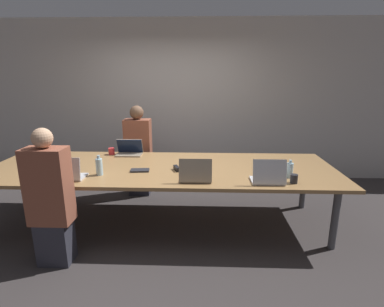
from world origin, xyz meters
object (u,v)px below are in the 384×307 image
object	(u,v)px
bottle_near_left	(99,167)
cup_near_right	(294,179)
cup_near_left	(48,173)
laptop_far_midleft	(129,150)
bottle_near_right	(290,170)
stapler	(177,168)
person_near_left	(50,201)
laptop_near_midright	(195,175)
laptop_near_left	(68,173)
person_far_midleft	(139,152)
cup_far_midleft	(111,151)
laptop_near_right	(268,176)

from	to	relation	value
bottle_near_left	cup_near_right	world-z (taller)	bottle_near_left
cup_near_left	cup_near_right	bearing A→B (deg)	-2.27
bottle_near_left	laptop_far_midleft	distance (m)	0.90
bottle_near_right	stapler	size ratio (longest dim) A/B	1.30
person_near_left	bottle_near_right	bearing A→B (deg)	-167.57
laptop_near_midright	laptop_near_left	bearing A→B (deg)	-0.28
bottle_near_right	person_near_left	bearing A→B (deg)	-167.57
person_far_midleft	person_near_left	bearing A→B (deg)	-104.73
cup_near_right	laptop_far_midleft	size ratio (longest dim) A/B	0.26
laptop_near_midright	stapler	xyz separation A→B (m)	(-0.24, 0.37, -0.05)
cup_near_right	person_far_midleft	distance (m)	2.47
laptop_near_left	cup_far_midleft	world-z (taller)	laptop_near_left
bottle_near_left	stapler	bearing A→B (deg)	12.92
laptop_near_left	cup_near_left	xyz separation A→B (m)	(-0.27, 0.09, -0.04)
cup_near_left	bottle_near_right	xyz separation A→B (m)	(2.71, 0.07, 0.05)
cup_near_right	stapler	size ratio (longest dim) A/B	0.61
person_near_left	stapler	bearing A→B (deg)	-147.62
laptop_far_midleft	person_far_midleft	world-z (taller)	person_far_midleft
cup_near_right	bottle_near_right	xyz separation A→B (m)	(0.00, 0.18, 0.04)
person_near_left	cup_far_midleft	size ratio (longest dim) A/B	14.92
laptop_near_left	person_near_left	size ratio (longest dim) A/B	0.23
bottle_near_left	cup_near_left	bearing A→B (deg)	-172.37
laptop_near_left	bottle_near_right	distance (m)	2.44
bottle_near_right	laptop_near_midright	distance (m)	1.06
cup_near_left	bottle_near_right	world-z (taller)	bottle_near_right
cup_near_right	person_near_left	bearing A→B (deg)	-171.52
cup_near_right	laptop_far_midleft	xyz separation A→B (m)	(-2.01, 1.07, 0.02)
person_near_left	laptop_near_left	bearing A→B (deg)	-92.92
cup_near_right	cup_near_left	bearing A→B (deg)	177.73
laptop_near_right	person_far_midleft	xyz separation A→B (m)	(-1.70, 1.49, -0.15)
laptop_far_midleft	person_near_left	bearing A→B (deg)	-107.23
laptop_near_right	laptop_near_left	bearing A→B (deg)	-1.06
stapler	laptop_far_midleft	bearing A→B (deg)	115.99
bottle_near_left	cup_near_right	bearing A→B (deg)	-4.86
cup_far_midleft	stapler	distance (m)	1.22
laptop_near_left	stapler	xyz separation A→B (m)	(1.16, 0.36, -0.05)
person_near_left	cup_near_right	world-z (taller)	person_near_left
cup_near_right	cup_far_midleft	bearing A→B (deg)	154.69
cup_near_right	bottle_near_right	distance (m)	0.18
cup_near_right	laptop_far_midleft	world-z (taller)	laptop_far_midleft
laptop_far_midleft	laptop_near_midright	bearing A→B (deg)	-47.39
laptop_near_right	cup_far_midleft	distance (m)	2.28
laptop_far_midleft	person_far_midleft	bearing A→B (deg)	84.56
cup_near_left	cup_near_right	world-z (taller)	cup_near_right
bottle_near_right	laptop_near_midright	xyz separation A→B (m)	(-1.04, -0.16, -0.01)
cup_near_left	laptop_near_right	xyz separation A→B (m)	(2.43, -0.13, 0.04)
cup_near_right	person_far_midleft	bearing A→B (deg)	143.31
person_near_left	bottle_near_left	bearing A→B (deg)	-119.68
bottle_near_left	cup_far_midleft	distance (m)	0.91
cup_near_left	bottle_near_right	size ratio (longest dim) A/B	0.46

